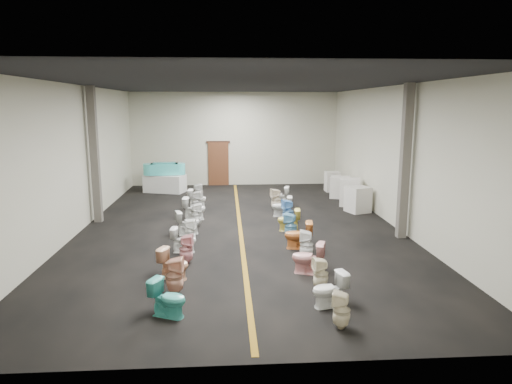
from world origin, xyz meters
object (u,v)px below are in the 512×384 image
toilet_left_11 (197,193)px  toilet_left_5 (190,231)px  toilet_left_9 (197,202)px  toilet_right_5 (298,235)px  toilet_left_6 (188,223)px  toilet_right_0 (342,310)px  toilet_left_0 (168,298)px  toilet_left_1 (175,276)px  toilet_right_1 (329,290)px  appliance_crate_c (340,187)px  appliance_crate_b (350,192)px  toilet_left_10 (197,198)px  toilet_right_9 (282,206)px  appliance_crate_d (332,182)px  toilet_right_7 (289,220)px  toilet_right_3 (308,258)px  toilet_right_10 (276,199)px  toilet_left_8 (194,208)px  toilet_left_3 (186,249)px  toilet_right_8 (288,212)px  toilet_right_11 (279,196)px  display_table (165,183)px  toilet_left_4 (184,240)px  bathtub (164,169)px  toilet_right_4 (307,245)px  toilet_right_6 (291,226)px  toilet_left_2 (174,264)px  toilet_left_7 (196,215)px

toilet_left_11 → toilet_left_5: bearing=165.3°
toilet_left_9 → toilet_right_5: 5.35m
toilet_left_6 → toilet_right_0: 6.97m
toilet_left_0 → toilet_left_1: toilet_left_1 is taller
toilet_right_1 → toilet_left_11: bearing=-176.1°
appliance_crate_c → toilet_right_0: appliance_crate_c is taller
toilet_right_5 → appliance_crate_b: bearing=158.6°
toilet_left_10 → toilet_right_9: toilet_right_9 is taller
appliance_crate_d → toilet_left_1: (-5.91, -11.19, -0.05)m
toilet_right_5 → toilet_right_7: 1.78m
appliance_crate_c → toilet_left_0: size_ratio=1.25×
toilet_right_3 → toilet_right_10: toilet_right_10 is taller
toilet_left_8 → toilet_left_9: 0.94m
toilet_left_3 → toilet_right_8: bearing=-36.1°
toilet_right_11 → appliance_crate_b: bearing=100.2°
toilet_right_8 → toilet_left_8: bearing=-116.4°
toilet_left_8 → toilet_right_1: 7.79m
toilet_right_1 → toilet_right_11: size_ratio=0.92×
toilet_left_3 → toilet_right_1: 4.01m
display_table → toilet_left_4: bearing=-79.4°
appliance_crate_d → toilet_left_5: bearing=-127.6°
toilet_left_11 → toilet_right_0: toilet_left_11 is taller
bathtub → display_table: bearing=0.0°
toilet_left_0 → toilet_left_9: 8.30m
toilet_left_1 → toilet_right_10: size_ratio=0.97×
appliance_crate_d → toilet_left_4: 10.32m
toilet_right_11 → toilet_right_4: bearing=13.2°
appliance_crate_c → toilet_right_6: bearing=-116.2°
toilet_left_4 → toilet_left_6: toilet_left_6 is taller
display_table → toilet_right_10: (4.63, -3.98, 0.02)m
toilet_left_2 → toilet_left_8: size_ratio=0.92×
toilet_left_1 → toilet_left_10: 8.21m
toilet_right_3 → toilet_right_5: (0.07, 1.89, 0.00)m
toilet_left_7 → toilet_right_5: (2.94, -2.54, 0.00)m
toilet_left_1 → toilet_right_1: size_ratio=1.14×
bathtub → toilet_right_11: size_ratio=2.43×
toilet_right_9 → toilet_right_11: (0.13, 1.81, 0.02)m
toilet_left_8 → toilet_right_7: 3.48m
toilet_left_7 → toilet_left_10: 2.79m
toilet_left_0 → toilet_left_8: bearing=25.1°
toilet_left_3 → toilet_left_7: bearing=2.9°
appliance_crate_b → toilet_right_4: (-2.80, -6.23, -0.14)m
appliance_crate_c → toilet_right_7: size_ratio=1.26×
toilet_left_0 → toilet_left_2: bearing=28.2°
toilet_left_3 → toilet_left_1: bearing=-179.2°
toilet_right_3 → toilet_right_8: toilet_right_8 is taller
toilet_left_1 → toilet_left_8: toilet_left_1 is taller
appliance_crate_b → appliance_crate_d: (0.00, 2.97, -0.08)m
appliance_crate_b → toilet_right_1: (-2.84, -9.03, -0.18)m
toilet_left_9 → appliance_crate_d: bearing=-45.6°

